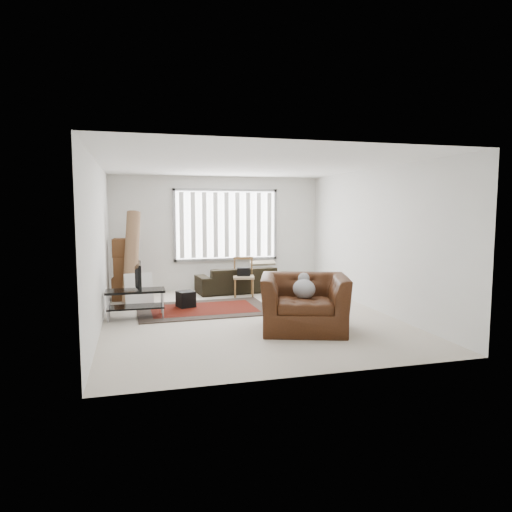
{
  "coord_description": "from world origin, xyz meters",
  "views": [
    {
      "loc": [
        -1.93,
        -7.82,
        1.95
      ],
      "look_at": [
        0.27,
        0.45,
        1.05
      ],
      "focal_mm": 32.0,
      "sensor_mm": 36.0,
      "label": 1
    }
  ],
  "objects_px": {
    "moving_boxes": "(126,271)",
    "sofa": "(240,275)",
    "tv_stand": "(136,298)",
    "armchair": "(304,299)",
    "side_chair": "(244,275)"
  },
  "relations": [
    {
      "from": "moving_boxes",
      "to": "sofa",
      "type": "distance_m",
      "value": 2.59
    },
    {
      "from": "tv_stand",
      "to": "sofa",
      "type": "xyz_separation_m",
      "value": [
        2.38,
        2.04,
        0.02
      ]
    },
    {
      "from": "tv_stand",
      "to": "armchair",
      "type": "distance_m",
      "value": 3.01
    },
    {
      "from": "armchair",
      "to": "tv_stand",
      "type": "bearing_deg",
      "value": 168.35
    },
    {
      "from": "armchair",
      "to": "sofa",
      "type": "bearing_deg",
      "value": 111.95
    },
    {
      "from": "tv_stand",
      "to": "moving_boxes",
      "type": "relative_size",
      "value": 0.78
    },
    {
      "from": "sofa",
      "to": "side_chair",
      "type": "bearing_deg",
      "value": 79.59
    },
    {
      "from": "tv_stand",
      "to": "sofa",
      "type": "relative_size",
      "value": 0.51
    },
    {
      "from": "tv_stand",
      "to": "sofa",
      "type": "height_order",
      "value": "sofa"
    },
    {
      "from": "sofa",
      "to": "armchair",
      "type": "relative_size",
      "value": 1.21
    },
    {
      "from": "tv_stand",
      "to": "sofa",
      "type": "bearing_deg",
      "value": 40.62
    },
    {
      "from": "moving_boxes",
      "to": "sofa",
      "type": "relative_size",
      "value": 0.65
    },
    {
      "from": "sofa",
      "to": "side_chair",
      "type": "xyz_separation_m",
      "value": [
        -0.04,
        -0.5,
        0.09
      ]
    },
    {
      "from": "sofa",
      "to": "armchair",
      "type": "distance_m",
      "value": 3.54
    },
    {
      "from": "moving_boxes",
      "to": "armchair",
      "type": "distance_m",
      "value": 4.33
    }
  ]
}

